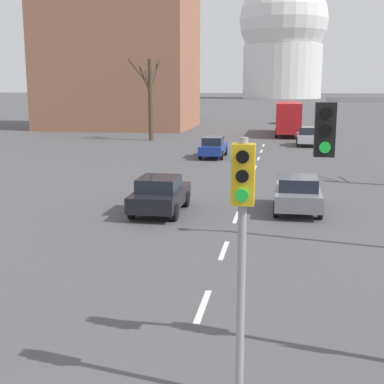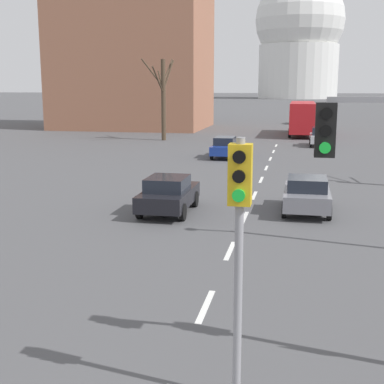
% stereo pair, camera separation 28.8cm
% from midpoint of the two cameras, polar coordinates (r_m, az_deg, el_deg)
% --- Properties ---
extents(lane_stripe_1, '(0.16, 2.00, 0.01)m').
position_cam_midpoint_polar(lane_stripe_1, '(13.14, 0.53, -12.05)').
color(lane_stripe_1, silver).
rests_on(lane_stripe_1, ground_plane).
extents(lane_stripe_2, '(0.16, 2.00, 0.01)m').
position_cam_midpoint_polar(lane_stripe_2, '(17.32, 2.95, -6.23)').
color(lane_stripe_2, silver).
rests_on(lane_stripe_2, ground_plane).
extents(lane_stripe_3, '(0.16, 2.00, 0.01)m').
position_cam_midpoint_polar(lane_stripe_3, '(21.64, 4.38, -2.69)').
color(lane_stripe_3, silver).
rests_on(lane_stripe_3, ground_plane).
extents(lane_stripe_4, '(0.16, 2.00, 0.01)m').
position_cam_midpoint_polar(lane_stripe_4, '(26.01, 5.33, -0.33)').
color(lane_stripe_4, silver).
rests_on(lane_stripe_4, ground_plane).
extents(lane_stripe_5, '(0.16, 2.00, 0.01)m').
position_cam_midpoint_polar(lane_stripe_5, '(30.42, 6.00, 1.35)').
color(lane_stripe_5, silver).
rests_on(lane_stripe_5, ground_plane).
extents(lane_stripe_6, '(0.16, 2.00, 0.01)m').
position_cam_midpoint_polar(lane_stripe_6, '(34.86, 6.51, 2.60)').
color(lane_stripe_6, silver).
rests_on(lane_stripe_6, ground_plane).
extents(lane_stripe_7, '(0.16, 2.00, 0.01)m').
position_cam_midpoint_polar(lane_stripe_7, '(39.31, 6.90, 3.57)').
color(lane_stripe_7, silver).
rests_on(lane_stripe_7, ground_plane).
extents(lane_stripe_8, '(0.16, 2.00, 0.01)m').
position_cam_midpoint_polar(lane_stripe_8, '(43.77, 7.21, 4.34)').
color(lane_stripe_8, silver).
rests_on(lane_stripe_8, ground_plane).
extents(lane_stripe_9, '(0.16, 2.00, 0.01)m').
position_cam_midpoint_polar(lane_stripe_9, '(48.23, 7.47, 4.97)').
color(lane_stripe_9, silver).
rests_on(lane_stripe_9, ground_plane).
extents(traffic_signal_centre_tall, '(0.36, 0.34, 4.43)m').
position_cam_midpoint_polar(traffic_signal_centre_tall, '(8.49, 4.41, -3.09)').
color(traffic_signal_centre_tall, gray).
rests_on(traffic_signal_centre_tall, ground_plane).
extents(sedan_near_left, '(1.94, 4.09, 1.54)m').
position_cam_midpoint_polar(sedan_near_left, '(22.20, -3.80, -0.22)').
color(sedan_near_left, black).
rests_on(sedan_near_left, ground_plane).
extents(sedan_near_right, '(1.87, 4.11, 1.66)m').
position_cam_midpoint_polar(sedan_near_right, '(48.45, 12.05, 5.84)').
color(sedan_near_right, '#B7B7BC').
rests_on(sedan_near_right, ground_plane).
extents(sedan_mid_centre, '(1.93, 3.86, 1.51)m').
position_cam_midpoint_polar(sedan_mid_centre, '(22.77, 10.86, -0.15)').
color(sedan_mid_centre, slate).
rests_on(sedan_mid_centre, ground_plane).
extents(sedan_far_left, '(1.74, 4.34, 1.54)m').
position_cam_midpoint_polar(sedan_far_left, '(39.58, 2.08, 4.85)').
color(sedan_far_left, navy).
rests_on(sedan_far_left, ground_plane).
extents(sedan_far_right, '(1.98, 4.19, 1.51)m').
position_cam_midpoint_polar(sedan_far_right, '(76.70, 9.69, 7.79)').
color(sedan_far_right, silver).
rests_on(sedan_far_right, ground_plane).
extents(city_bus, '(2.66, 10.80, 3.48)m').
position_cam_midpoint_polar(city_bus, '(58.88, 10.13, 8.01)').
color(city_bus, red).
rests_on(city_bus, ground_plane).
extents(bare_tree_left_near, '(2.58, 5.03, 7.81)m').
position_cam_midpoint_polar(bare_tree_left_near, '(52.14, -4.65, 10.23)').
color(bare_tree_left_near, '#473828').
rests_on(bare_tree_left_near, ground_plane).
extents(capitol_dome, '(36.58, 36.58, 51.67)m').
position_cam_midpoint_polar(capitol_dome, '(235.14, 9.66, 15.97)').
color(capitol_dome, silver).
rests_on(capitol_dome, ground_plane).
extents(apartment_block_left, '(18.00, 14.00, 19.09)m').
position_cam_midpoint_polar(apartment_block_left, '(68.82, -7.88, 14.77)').
color(apartment_block_left, '#9E664C').
rests_on(apartment_block_left, ground_plane).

